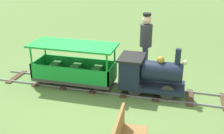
% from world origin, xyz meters
% --- Properties ---
extents(ground_plane, '(60.00, 60.00, 0.00)m').
position_xyz_m(ground_plane, '(0.00, 0.00, 0.00)').
color(ground_plane, '#608442').
extents(track, '(0.76, 5.70, 0.04)m').
position_xyz_m(track, '(0.00, 0.22, 0.02)').
color(track, gray).
rests_on(track, ground_plane).
extents(locomotive, '(0.72, 1.45, 1.06)m').
position_xyz_m(locomotive, '(0.00, 1.07, 0.48)').
color(locomotive, '#192338').
rests_on(locomotive, ground_plane).
extents(passenger_car, '(0.82, 2.00, 0.97)m').
position_xyz_m(passenger_car, '(0.00, -0.68, 0.42)').
color(passenger_car, '#3F3F3F').
rests_on(passenger_car, ground_plane).
extents(conductor_person, '(0.30, 0.30, 1.62)m').
position_xyz_m(conductor_person, '(-0.95, 0.85, 0.96)').
color(conductor_person, '#282D47').
rests_on(conductor_person, ground_plane).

